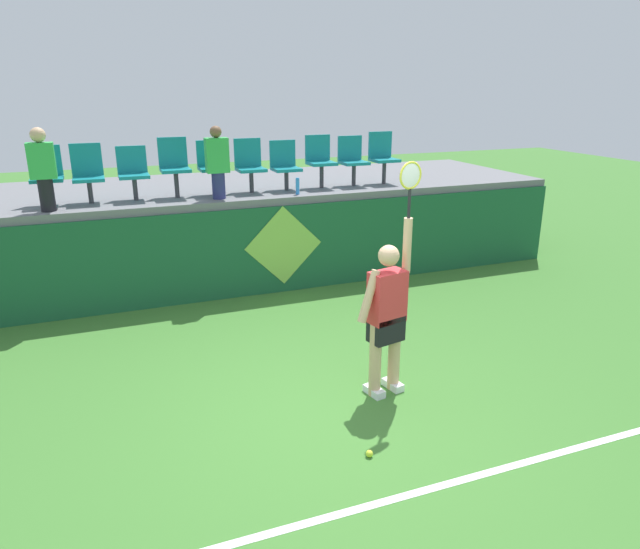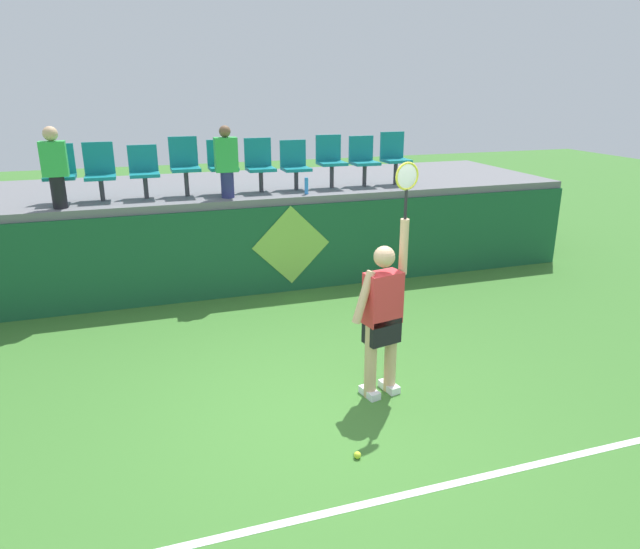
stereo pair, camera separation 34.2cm
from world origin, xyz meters
The scene contains 20 objects.
ground_plane centered at (0.00, 0.00, 0.00)m, with size 40.00×40.00×0.00m, color #3D752D.
court_back_wall centered at (0.00, 3.77, 0.70)m, with size 11.46×0.20×1.40m, color #195633.
spectator_platform centered at (0.00, 5.30, 1.46)m, with size 11.46×3.17×0.12m, color slate.
court_baseline_stripe centered at (0.00, -1.35, 0.00)m, with size 10.31×0.08×0.01m, color white.
tennis_player centered at (0.66, 0.23, 0.93)m, with size 0.74×0.33×2.48m.
tennis_ball centered at (0.00, -0.77, 0.03)m, with size 0.07×0.07×0.07m, color #D1E533.
water_bottle centered at (0.95, 3.93, 1.65)m, with size 0.06×0.06×0.26m, color #338CE5.
stadium_chair_0 centered at (-2.69, 4.43, 1.99)m, with size 0.44×0.42×0.85m.
stadium_chair_1 centered at (-2.14, 4.44, 1.98)m, with size 0.44×0.42×0.86m.
stadium_chair_2 centered at (-1.50, 4.43, 1.96)m, with size 0.44×0.42×0.79m.
stadium_chair_3 centered at (-0.88, 4.44, 2.03)m, with size 0.44×0.42×0.90m.
stadium_chair_4 centered at (-0.30, 4.43, 2.00)m, with size 0.44×0.42×0.84m.
stadium_chair_5 centered at (0.31, 4.44, 1.98)m, with size 0.44×0.42×0.85m.
stadium_chair_6 centered at (0.90, 4.43, 1.95)m, with size 0.44×0.42×0.80m.
stadium_chair_7 centered at (1.53, 4.43, 2.01)m, with size 0.44×0.42×0.87m.
stadium_chair_8 centered at (2.12, 4.43, 1.99)m, with size 0.44×0.42×0.83m.
stadium_chair_9 centered at (2.71, 4.44, 2.02)m, with size 0.44×0.42×0.89m.
spectator_0 centered at (-0.30, 4.02, 2.08)m, with size 0.34×0.20×1.09m.
spectator_1 centered at (-2.69, 3.97, 2.12)m, with size 0.34×0.20×1.14m.
wall_signage_mount centered at (0.61, 3.66, 0.00)m, with size 1.27×0.01×1.41m.
Camera 2 is at (-1.68, -4.82, 3.20)m, focal length 32.20 mm.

